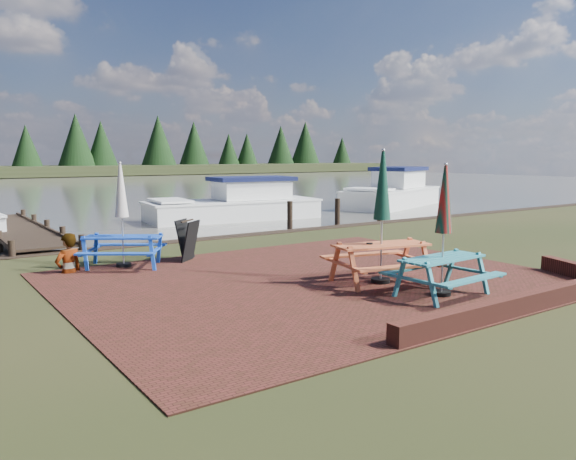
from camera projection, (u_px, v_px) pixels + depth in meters
The scene contains 12 objects.
ground at pixel (347, 291), 9.88m from camera, with size 120.00×120.00×0.00m, color black.
paving at pixel (313, 280), 10.69m from camera, with size 9.00×7.50×0.02m, color #391A12.
brick_wall at pixel (545, 293), 9.10m from camera, with size 6.21×1.79×0.30m.
water at pixel (8, 189), 40.03m from camera, with size 120.00×60.00×0.02m, color #49473F.
picnic_table_teal at pixel (443, 251), 9.39m from camera, with size 1.68×1.51×2.22m.
picnic_table_red at pixel (381, 238), 10.32m from camera, with size 2.06×1.91×2.46m.
picnic_table_blue at pixel (122, 231), 11.84m from camera, with size 2.11×2.06×2.21m.
chalkboard at pixel (188, 240), 12.63m from camera, with size 0.58×0.85×0.92m.
jetty at pixel (17, 230), 17.08m from camera, with size 1.76×9.08×1.00m.
boat_near at pixel (237, 206), 22.38m from camera, with size 7.12×3.10×1.87m.
boat_far at pixel (393, 194), 28.02m from camera, with size 7.38×4.84×2.17m.
person at pixel (67, 234), 11.23m from camera, with size 0.59×0.38×1.61m, color gray.
Camera 1 is at (-6.35, -7.34, 2.36)m, focal length 35.00 mm.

